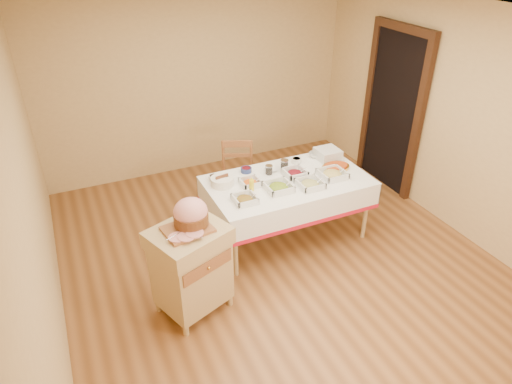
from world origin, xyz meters
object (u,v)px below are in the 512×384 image
preserve_jar_left (269,170)px  brass_platter (336,167)px  plate_stack (328,154)px  bread_basket (222,181)px  preserve_jar_right (284,165)px  mustard_bottle (252,185)px  dining_table (287,192)px  dining_chair (238,177)px  butcher_cart (191,266)px  ham_on_board (190,216)px

preserve_jar_left → brass_platter: 0.80m
plate_stack → bread_basket: bearing=-177.2°
preserve_jar_right → mustard_bottle: 0.62m
plate_stack → dining_table: bearing=-158.8°
dining_chair → preserve_jar_right: (0.38, -0.53, 0.34)m
dining_table → butcher_cart: butcher_cart is taller
bread_basket → preserve_jar_right: bearing=3.3°
ham_on_board → mustard_bottle: (0.87, 0.62, -0.21)m
dining_table → bread_basket: bread_basket is taller
butcher_cart → ham_on_board: size_ratio=2.13×
preserve_jar_left → butcher_cart: bearing=-143.7°
preserve_jar_left → preserve_jar_right: size_ratio=0.90×
dining_table → preserve_jar_right: 0.34m
dining_chair → preserve_jar_left: dining_chair is taller
dining_table → mustard_bottle: mustard_bottle is taller
butcher_cart → dining_chair: 1.83m
butcher_cart → preserve_jar_left: bearing=36.3°
preserve_jar_right → brass_platter: (0.56, -0.23, -0.03)m
preserve_jar_left → brass_platter: bearing=-14.9°
dining_chair → preserve_jar_right: bearing=-54.5°
dining_chair → mustard_bottle: bearing=-101.7°
preserve_jar_right → plate_stack: plate_stack is taller
dining_chair → preserve_jar_left: size_ratio=8.47×
dining_table → ham_on_board: ham_on_board is taller
bread_basket → dining_table: bearing=-15.7°
plate_stack → brass_platter: 0.26m
brass_platter → preserve_jar_left: bearing=165.1°
mustard_bottle → bread_basket: 0.35m
dining_chair → ham_on_board: 1.86m
ham_on_board → mustard_bottle: size_ratio=2.71×
preserve_jar_right → plate_stack: 0.61m
butcher_cart → dining_chair: bearing=53.8°
bread_basket → brass_platter: 1.37m
mustard_bottle → bread_basket: size_ratio=0.63×
ham_on_board → brass_platter: ham_on_board is taller
bread_basket → plate_stack: bearing=2.8°
plate_stack → brass_platter: bearing=-100.6°
ham_on_board → mustard_bottle: bearing=35.6°
ham_on_board → preserve_jar_left: size_ratio=3.99×
preserve_jar_left → dining_table: bearing=-58.8°
preserve_jar_right → plate_stack: size_ratio=0.45×
dining_table → preserve_jar_left: size_ratio=16.76×
preserve_jar_left → preserve_jar_right: preserve_jar_right is taller
butcher_cart → preserve_jar_right: (1.46, 0.94, 0.29)m
dining_table → plate_stack: 0.77m
butcher_cart → brass_platter: butcher_cart is taller
ham_on_board → dining_table: bearing=26.4°
dining_chair → mustard_bottle: size_ratio=5.75×
ham_on_board → preserve_jar_left: (1.20, 0.88, -0.24)m
ham_on_board → brass_platter: (1.97, 0.67, -0.26)m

